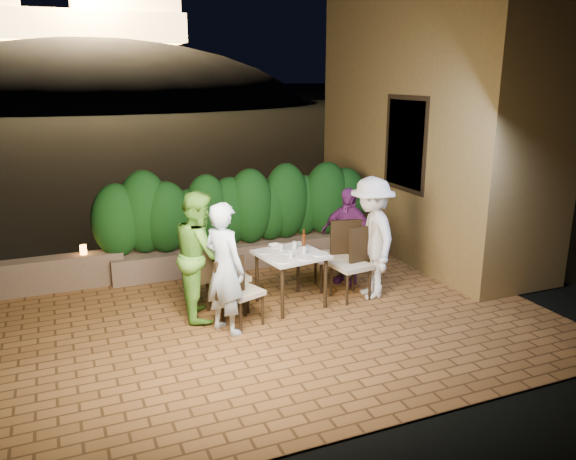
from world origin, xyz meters
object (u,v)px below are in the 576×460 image
diner_green (200,255)px  diner_purple (347,236)px  dining_table (291,279)px  beer_bottle (304,240)px  bowl (275,246)px  parapet_lamp (83,250)px  diner_blue (224,269)px  chair_left_front (243,290)px  chair_left_back (227,276)px  chair_right_back (332,255)px  diner_white (371,238)px  chair_right_front (351,264)px

diner_green → diner_purple: bearing=-73.6°
dining_table → diner_purple: bearing=22.9°
beer_bottle → diner_purple: (0.90, 0.40, -0.15)m
bowl → parapet_lamp: size_ratio=1.25×
bowl → diner_blue: (-0.96, -0.80, 0.05)m
dining_table → chair_left_front: chair_left_front is taller
dining_table → parapet_lamp: 3.18m
bowl → chair_left_front: bearing=-135.8°
chair_left_back → bowl: bearing=2.6°
bowl → diner_blue: bearing=-140.5°
chair_left_front → chair_right_back: chair_right_back is taller
beer_bottle → diner_purple: 0.99m
bowl → chair_right_back: (0.91, 0.03, -0.25)m
chair_right_back → diner_green: bearing=19.8°
diner_purple → dining_table: bearing=-101.0°
chair_left_front → diner_blue: diner_blue is taller
chair_left_back → diner_blue: bearing=-123.2°
chair_right_back → diner_blue: (-1.87, -0.82, 0.30)m
diner_white → chair_left_back: bearing=-87.1°
diner_blue → diner_green: diner_green is taller
chair_right_front → diner_blue: 2.01m
chair_left_back → diner_white: bearing=-20.6°
chair_left_front → chair_right_front: bearing=-11.1°
diner_white → diner_blue: bearing=-72.4°
diner_green → diner_white: bearing=-88.2°
beer_bottle → diner_green: size_ratio=0.17×
beer_bottle → bowl: (-0.33, 0.25, -0.12)m
dining_table → chair_left_front: bearing=-156.1°
chair_right_back → diner_purple: diner_purple is taller
parapet_lamp → bowl: bearing=-31.7°
bowl → diner_purple: diner_purple is taller
chair_right_back → diner_blue: 2.07m
chair_right_back → beer_bottle: bearing=38.9°
chair_right_front → chair_right_back: size_ratio=0.99×
chair_left_back → diner_green: (-0.34, 0.04, 0.33)m
dining_table → chair_right_back: (0.80, 0.35, 0.15)m
chair_left_back → chair_right_front: (1.76, -0.19, 0.00)m
chair_left_front → chair_right_back: 1.76m
chair_right_front → dining_table: bearing=-14.3°
bowl → diner_green: bearing=-169.8°
chair_left_back → chair_right_back: (1.68, 0.26, 0.01)m
bowl → chair_left_front: (-0.70, -0.68, -0.31)m
chair_left_front → diner_green: (-0.41, 0.48, 0.38)m
dining_table → diner_purple: size_ratio=0.56×
diner_blue → chair_left_front: bearing=-94.5°
chair_right_front → diner_purple: size_ratio=0.69×
diner_green → dining_table: bearing=-87.9°
dining_table → diner_green: diner_green is taller
bowl → chair_right_back: 0.94m
chair_left_front → parapet_lamp: 2.83m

